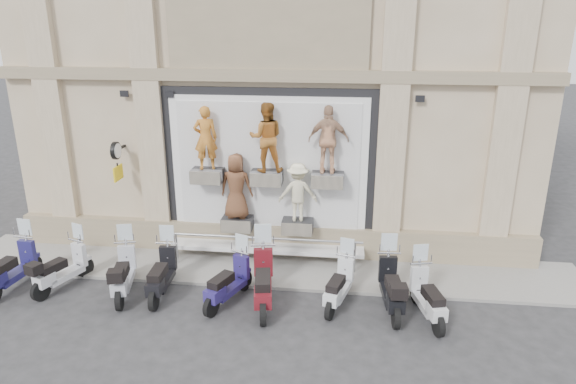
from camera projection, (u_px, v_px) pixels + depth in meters
name	position (u px, v px, depth m)	size (l,w,h in m)	color
ground	(250.00, 312.00, 11.38)	(90.00, 90.00, 0.00)	#2A2A2C
sidewalk	(265.00, 267.00, 13.34)	(16.00, 2.20, 0.08)	gray
building	(287.00, 24.00, 16.04)	(14.00, 8.60, 12.00)	#C9B293
shop_vitrine	(270.00, 172.00, 13.18)	(5.60, 0.83, 4.30)	black
guard_rail	(264.00, 254.00, 13.11)	(5.06, 0.10, 0.93)	#9EA0A5
clock_sign_bracket	(117.00, 156.00, 13.24)	(0.10, 0.80, 1.02)	black
scooter_a	(10.00, 259.00, 12.10)	(0.56, 1.92, 1.56)	#1A1750
scooter_b	(61.00, 260.00, 12.16)	(0.52, 1.79, 1.45)	silver
scooter_c	(123.00, 265.00, 11.87)	(0.55, 1.88, 1.53)	#ABAEBA
scooter_d	(161.00, 265.00, 11.85)	(0.54, 1.86, 1.51)	black
scooter_e	(228.00, 274.00, 11.52)	(0.53, 1.80, 1.46)	navy
scooter_f	(263.00, 272.00, 11.36)	(0.61, 2.10, 1.71)	#570F16
scooter_g	(339.00, 277.00, 11.43)	(0.51, 1.74, 1.41)	silver
scooter_h	(392.00, 278.00, 11.21)	(0.57, 1.94, 1.58)	black
scooter_i	(428.00, 288.00, 10.91)	(0.53, 1.81, 1.47)	silver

